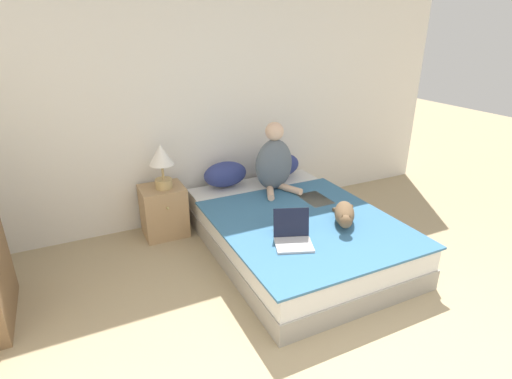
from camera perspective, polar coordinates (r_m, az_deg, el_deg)
wall_back at (r=4.35m, az=-5.52°, el=12.35°), size 5.76×0.05×2.55m
bed at (r=3.86m, az=5.51°, el=-6.08°), size 1.54×2.14×0.40m
pillow_near at (r=4.33m, az=-4.41°, el=2.18°), size 0.48×0.27×0.28m
pillow_far at (r=4.60m, az=3.40°, el=3.46°), size 0.48×0.27×0.28m
person_sitting at (r=4.19m, az=2.62°, el=3.91°), size 0.42×0.41×0.73m
cat_tabby at (r=3.61m, az=12.53°, el=-3.46°), size 0.44×0.47×0.18m
laptop_open at (r=3.26m, az=5.28°, el=-6.73°), size 0.38×0.38×0.25m
nightstand at (r=4.22m, az=-13.04°, el=-2.98°), size 0.43×0.40×0.52m
table_lamp at (r=3.99m, az=-13.34°, el=4.12°), size 0.24×0.24×0.45m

